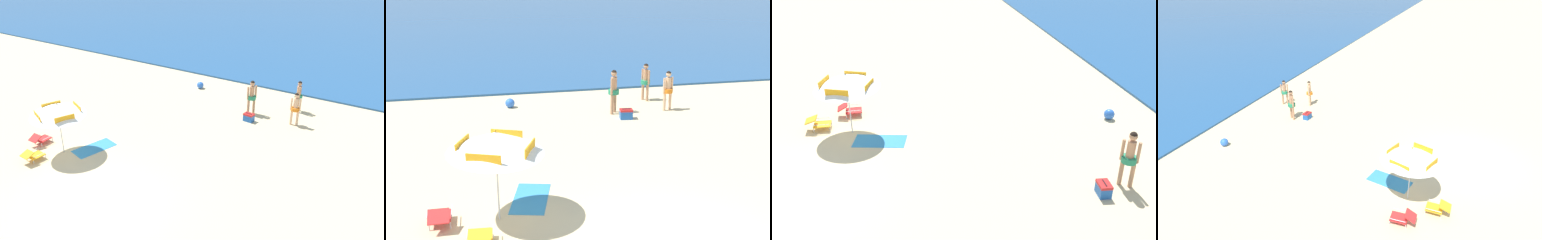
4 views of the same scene
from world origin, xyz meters
TOP-DOWN VIEW (x-y plane):
  - ground_plane at (0.00, 0.00)m, footprint 800.00×800.00m
  - beach_umbrella_striped_main at (-3.64, 2.03)m, footprint 3.24×3.24m
  - lounge_chair_under_umbrella at (-4.13, 0.85)m, footprint 0.62×0.91m
  - lounge_chair_beside_umbrella at (-5.04, 1.97)m, footprint 0.59×0.90m
  - person_standing_near_shore at (3.43, 11.42)m, footprint 0.41×0.46m
  - person_standing_beside at (1.51, 9.85)m, footprint 0.44×0.44m
  - person_wading_in at (3.82, 9.80)m, footprint 0.48×0.41m
  - cooler_box at (1.79, 9.01)m, footprint 0.53×0.41m
  - beach_ball at (-2.54, 11.56)m, footprint 0.40×0.40m
  - beach_towel at (-2.76, 2.95)m, footprint 1.32×1.97m

SIDE VIEW (x-z plane):
  - ground_plane at x=0.00m, z-range 0.00..0.00m
  - beach_towel at x=-2.76m, z-range 0.00..0.01m
  - beach_ball at x=-2.54m, z-range 0.00..0.40m
  - cooler_box at x=1.79m, z-range -0.01..0.42m
  - lounge_chair_beside_umbrella at x=-5.04m, z-range 0.01..0.53m
  - lounge_chair_under_umbrella at x=-4.13m, z-range 0.03..0.53m
  - person_wading_in at x=3.82m, z-range 0.13..1.79m
  - person_standing_near_shore at x=3.43m, z-range 0.13..1.79m
  - person_standing_beside at x=1.51m, z-range 0.14..1.94m
  - beach_umbrella_striped_main at x=-3.64m, z-range 0.84..3.15m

